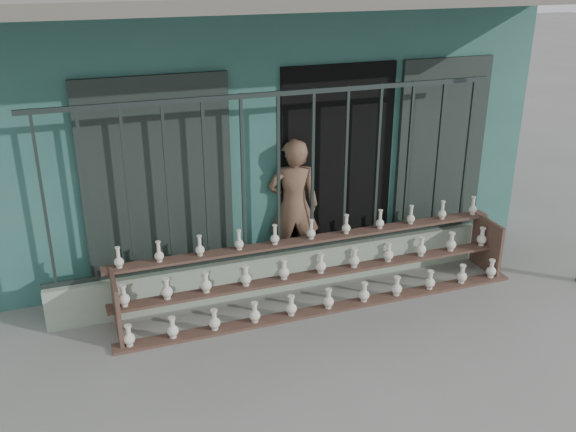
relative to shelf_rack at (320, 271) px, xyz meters
name	(u,v)px	position (x,y,z in m)	size (l,w,h in m)	color
ground	(323,349)	(-0.33, -0.89, -0.36)	(60.00, 60.00, 0.00)	slate
workshop_building	(212,96)	(-0.32, 3.34, 1.26)	(7.40, 6.60, 3.21)	#2C5D55
parapet_wall	(279,270)	(-0.33, 0.41, -0.13)	(5.00, 0.20, 0.45)	#91A58D
security_fence	(278,176)	(-0.33, 0.41, 0.99)	(5.00, 0.04, 1.80)	#283330
shelf_rack	(320,271)	(0.00, 0.00, 0.00)	(4.50, 0.68, 0.85)	brown
elderly_woman	(294,206)	(-0.01, 0.80, 0.45)	(0.59, 0.39, 1.62)	brown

